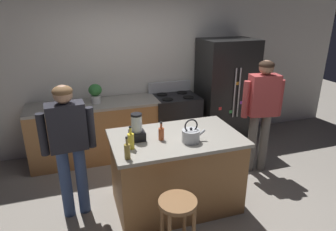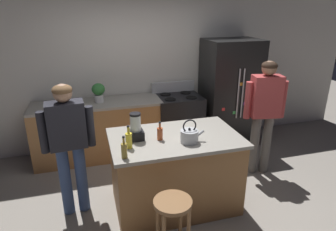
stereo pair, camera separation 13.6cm
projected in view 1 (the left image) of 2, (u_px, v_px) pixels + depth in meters
ground_plane at (175, 203)px, 3.75m from camera, size 14.00×14.00×0.00m
back_wall at (138, 68)px, 5.01m from camera, size 8.00×0.10×2.70m
kitchen_island at (176, 171)px, 3.58m from camera, size 1.50×0.94×0.93m
back_counter_run at (96, 131)px, 4.73m from camera, size 2.00×0.64×0.93m
refrigerator at (225, 92)px, 5.19m from camera, size 0.90×0.73×1.83m
stove_range at (175, 121)px, 5.09m from camera, size 0.76×0.65×1.11m
person_by_island_left at (69, 140)px, 3.25m from camera, size 0.60×0.25×1.58m
person_by_sink_right at (262, 107)px, 4.18m from camera, size 0.60×0.29×1.66m
bar_stool at (178, 214)px, 2.76m from camera, size 0.36×0.36×0.68m
potted_plant at (95, 92)px, 4.52m from camera, size 0.20×0.20×0.30m
blender_appliance at (137, 129)px, 3.29m from camera, size 0.17×0.17×0.31m
bottle_vinegar at (127, 151)px, 2.89m from camera, size 0.06×0.06×0.24m
bottle_soda at (131, 141)px, 3.10m from camera, size 0.07×0.07×0.26m
bottle_cooking_sauce at (161, 133)px, 3.31m from camera, size 0.06×0.06×0.22m
tea_kettle at (191, 135)px, 3.26m from camera, size 0.28×0.20×0.27m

